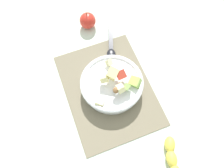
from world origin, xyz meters
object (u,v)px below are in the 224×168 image
whole_apple (88,21)px  serving_spoon (111,46)px  salad_bowl (112,85)px  banana_whole (173,159)px

whole_apple → serving_spoon: bearing=20.1°
salad_bowl → banana_whole: size_ratio=1.54×
salad_bowl → banana_whole: 0.33m
banana_whole → salad_bowl: bearing=-163.6°
banana_whole → whole_apple: bearing=-172.7°
salad_bowl → serving_spoon: size_ratio=1.11×
serving_spoon → banana_whole: 0.49m
salad_bowl → serving_spoon: bearing=160.4°
whole_apple → banana_whole: bearing=7.3°
serving_spoon → whole_apple: 0.15m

